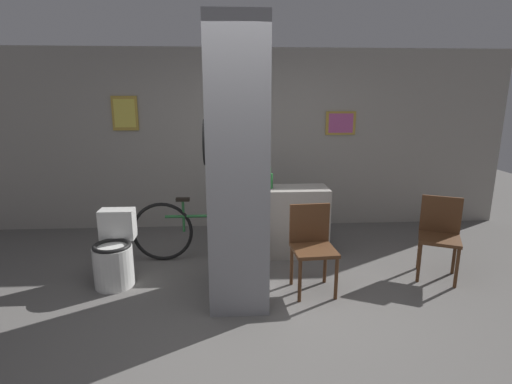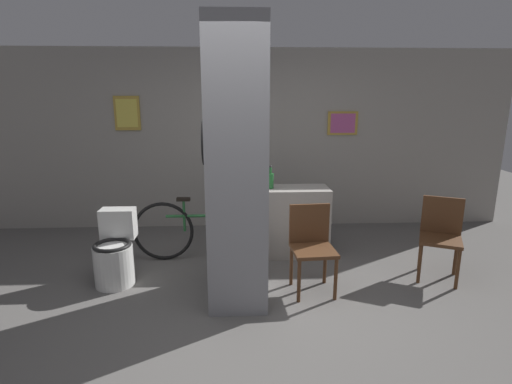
% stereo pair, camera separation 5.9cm
% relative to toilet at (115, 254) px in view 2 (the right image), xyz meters
% --- Properties ---
extents(ground_plane, '(14.00, 14.00, 0.00)m').
position_rel_toilet_xyz_m(ground_plane, '(1.35, -0.75, -0.32)').
color(ground_plane, '#5B5956').
extents(wall_back, '(8.00, 0.09, 2.60)m').
position_rel_toilet_xyz_m(wall_back, '(1.35, 1.88, 0.98)').
color(wall_back, gray).
rests_on(wall_back, ground_plane).
extents(pillar_center, '(0.57, 0.92, 2.60)m').
position_rel_toilet_xyz_m(pillar_center, '(1.30, -0.29, 0.98)').
color(pillar_center, gray).
rests_on(pillar_center, ground_plane).
extents(counter_shelf, '(1.20, 0.44, 0.85)m').
position_rel_toilet_xyz_m(counter_shelf, '(1.82, 0.69, 0.11)').
color(counter_shelf, gray).
rests_on(counter_shelf, ground_plane).
extents(toilet, '(0.40, 0.56, 0.76)m').
position_rel_toilet_xyz_m(toilet, '(0.00, 0.00, 0.00)').
color(toilet, silver).
rests_on(toilet, ground_plane).
extents(chair_near_pillar, '(0.45, 0.45, 0.88)m').
position_rel_toilet_xyz_m(chair_near_pillar, '(2.05, -0.25, 0.18)').
color(chair_near_pillar, '#4C2D19').
rests_on(chair_near_pillar, ground_plane).
extents(chair_by_doorway, '(0.56, 0.56, 0.88)m').
position_rel_toilet_xyz_m(chair_by_doorway, '(3.50, -0.02, 0.18)').
color(chair_by_doorway, '#4C2D19').
rests_on(chair_by_doorway, ground_plane).
extents(bicycle, '(1.75, 0.42, 0.78)m').
position_rel_toilet_xyz_m(bicycle, '(0.92, 0.57, 0.06)').
color(bicycle, black).
rests_on(bicycle, ground_plane).
extents(bottle_tall, '(0.08, 0.08, 0.28)m').
position_rel_toilet_xyz_m(bottle_tall, '(1.70, 0.68, 0.64)').
color(bottle_tall, '#267233').
rests_on(bottle_tall, counter_shelf).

